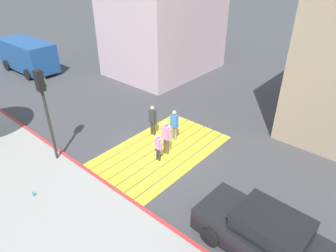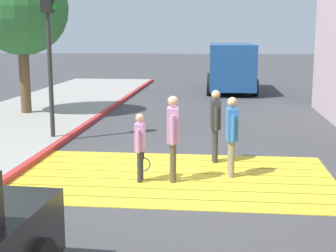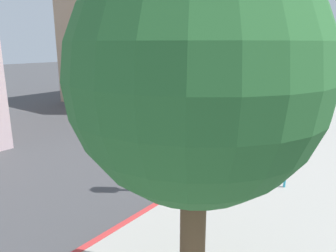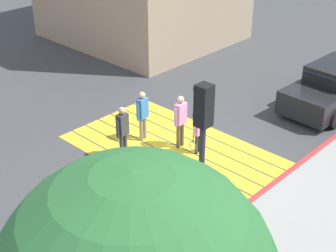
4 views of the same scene
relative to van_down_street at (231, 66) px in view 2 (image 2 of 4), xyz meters
The scene contains 10 objects.
ground_plane 15.16m from the van_down_street, 95.30° to the right, with size 120.00×120.00×0.00m, color #424244.
crosswalk_stripes 15.16m from the van_down_street, 95.30° to the right, with size 6.40×3.80×0.01m.
curb_painted 15.79m from the van_down_street, 107.16° to the right, with size 0.16×40.00×0.13m, color #BC3333.
van_down_street is the anchor object (origin of this frame).
traffic_light_corner 13.08m from the van_down_street, 112.56° to the right, with size 0.39×0.28×4.24m.
street_tree 11.11m from the van_down_street, 131.55° to the right, with size 3.20×3.20×5.32m.
pedestrian_adult_lead 15.42m from the van_down_street, 95.18° to the right, with size 0.23×0.50×1.70m.
pedestrian_adult_trailing 13.78m from the van_down_street, 92.48° to the right, with size 0.25×0.48×1.64m.
pedestrian_adult_side 14.89m from the van_down_street, 90.97° to the right, with size 0.25×0.48×1.64m.
pedestrian_child_with_racket 15.57m from the van_down_street, 97.47° to the right, with size 0.28×0.41×1.36m.
Camera 2 is at (0.91, -9.65, 2.89)m, focal length 52.92 mm.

